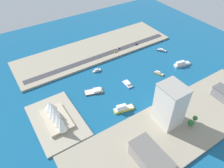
{
  "coord_description": "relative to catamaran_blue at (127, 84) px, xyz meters",
  "views": [
    {
      "loc": [
        -165.1,
        130.66,
        177.96
      ],
      "look_at": [
        2.71,
        22.45,
        3.51
      ],
      "focal_mm": 34.56,
      "sensor_mm": 36.0,
      "label": 1
    }
  ],
  "objects": [
    {
      "name": "traffic_light_waterfront",
      "position": [
        64.4,
        1.37,
        5.35
      ],
      "size": [
        0.36,
        0.36,
        6.5
      ],
      "color": "black",
      "rests_on": "quay_east"
    },
    {
      "name": "quay_east",
      "position": [
        91.3,
        -4.81,
        -0.26
      ],
      "size": [
        70.0,
        240.0,
        2.55
      ],
      "primitive_type": "cube",
      "color": "#9E937F",
      "rests_on": "ground_plane"
    },
    {
      "name": "quay_west",
      "position": [
        -80.82,
        -4.81,
        -0.26
      ],
      "size": [
        70.0,
        240.0,
        2.55
      ],
      "primitive_type": "cube",
      "color": "#9E937F",
      "rests_on": "ground_plane"
    },
    {
      "name": "road_strip",
      "position": [
        70.04,
        -4.81,
        1.09
      ],
      "size": [
        9.29,
        228.0,
        0.15
      ],
      "primitive_type": "cube",
      "color": "#38383D",
      "rests_on": "quay_east"
    },
    {
      "name": "ground_plane",
      "position": [
        5.24,
        -4.81,
        -1.54
      ],
      "size": [
        440.0,
        440.0,
        0.0
      ],
      "primitive_type": "plane",
      "color": "#145684"
    },
    {
      "name": "sedan_silver",
      "position": [
        72.15,
        -35.54,
        2.0
      ],
      "size": [
        2.05,
        4.51,
        1.74
      ],
      "color": "black",
      "rests_on": "road_strip"
    },
    {
      "name": "opera_landmark",
      "position": [
        -6.71,
        96.11,
        7.85
      ],
      "size": [
        45.15,
        24.73,
        19.53
      ],
      "color": "#BCAD93",
      "rests_on": "peninsula_point"
    },
    {
      "name": "carpark_squat_concrete",
      "position": [
        -97.22,
        46.7,
        9.15
      ],
      "size": [
        39.15,
        19.69,
        16.22
      ],
      "color": "gray",
      "rests_on": "quay_west"
    },
    {
      "name": "taxi_yellow_cab",
      "position": [
        66.76,
        -26.75,
        1.91
      ],
      "size": [
        1.97,
        4.37,
        1.51
      ],
      "color": "black",
      "rests_on": "road_strip"
    },
    {
      "name": "ferry_white_commuter",
      "position": [
        -7.75,
        -87.38,
        1.04
      ],
      "size": [
        11.28,
        25.4,
        6.94
      ],
      "color": "silver",
      "rests_on": "ground_plane"
    },
    {
      "name": "water_taxi_orange",
      "position": [
        -5.62,
        -47.43,
        -0.12
      ],
      "size": [
        13.89,
        8.12,
        4.02
      ],
      "color": "orange",
      "rests_on": "ground_plane"
    },
    {
      "name": "hotel_broad_white",
      "position": [
        -69.52,
        0.81,
        24.07
      ],
      "size": [
        25.96,
        22.22,
        46.06
      ],
      "color": "silver",
      "rests_on": "quay_west"
    },
    {
      "name": "peninsula_point",
      "position": [
        -7.24,
        96.11,
        -0.54
      ],
      "size": [
        73.16,
        47.24,
        2.0
      ],
      "primitive_type": "cube",
      "color": "#A89E89",
      "rests_on": "ground_plane"
    },
    {
      "name": "barge_flat_brown",
      "position": [
        10.31,
        40.87,
        -0.16
      ],
      "size": [
        14.95,
        23.47,
        3.7
      ],
      "color": "brown",
      "rests_on": "ground_plane"
    },
    {
      "name": "yacht_sleek_gray",
      "position": [
        44.25,
        18.28,
        -0.1
      ],
      "size": [
        4.1,
        13.18,
        4.07
      ],
      "color": "#999EA3",
      "rests_on": "ground_plane"
    },
    {
      "name": "catamaran_blue",
      "position": [
        0.0,
        0.0,
        0.0
      ],
      "size": [
        16.47,
        7.5,
        3.95
      ],
      "color": "blue",
      "rests_on": "ground_plane"
    },
    {
      "name": "patrol_launch_navy",
      "position": [
        34.78,
        -89.76,
        -0.28
      ],
      "size": [
        13.97,
        11.2,
        3.43
      ],
      "color": "#1E284C",
      "rests_on": "ground_plane"
    },
    {
      "name": "suv_black",
      "position": [
        67.19,
        -66.03,
        1.88
      ],
      "size": [
        1.93,
        4.61,
        1.45
      ],
      "color": "black",
      "rests_on": "road_strip"
    },
    {
      "name": "park_tree_cluster",
      "position": [
        -87.67,
        -16.66,
        6.25
      ],
      "size": [
        7.37,
        13.53,
        8.27
      ],
      "color": "brown",
      "rests_on": "quay_west"
    },
    {
      "name": "ferry_yellow_fast",
      "position": [
        -31.95,
        28.88,
        1.27
      ],
      "size": [
        11.43,
        24.76,
        8.1
      ],
      "color": "yellow",
      "rests_on": "ground_plane"
    }
  ]
}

